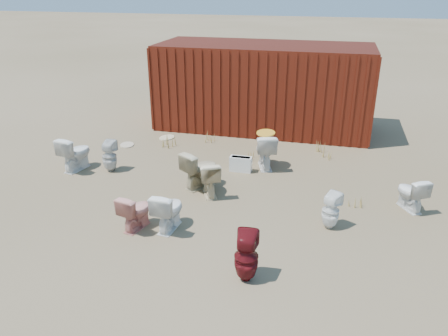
% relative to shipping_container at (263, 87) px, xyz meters
% --- Properties ---
extents(ground, '(100.00, 100.00, 0.00)m').
position_rel_shipping_container_xyz_m(ground, '(0.00, -5.20, -1.20)').
color(ground, brown).
rests_on(ground, ground).
extents(shipping_container, '(6.00, 2.40, 2.40)m').
position_rel_shipping_container_xyz_m(shipping_container, '(0.00, 0.00, 0.00)').
color(shipping_container, '#54180E').
rests_on(shipping_container, ground).
extents(toilet_front_a, '(0.60, 0.86, 0.80)m').
position_rel_shipping_container_xyz_m(toilet_front_a, '(-3.60, -4.27, -0.80)').
color(toilet_front_a, white).
rests_on(toilet_front_a, ground).
extents(toilet_front_pink, '(0.52, 0.72, 0.66)m').
position_rel_shipping_container_xyz_m(toilet_front_pink, '(-1.14, -6.34, -0.87)').
color(toilet_front_pink, '#DC8A7F').
rests_on(toilet_front_pink, ground).
extents(toilet_front_c, '(0.46, 0.74, 0.72)m').
position_rel_shipping_container_xyz_m(toilet_front_c, '(-0.58, -6.21, -0.84)').
color(toilet_front_c, white).
rests_on(toilet_front_c, ground).
extents(toilet_front_maroon, '(0.37, 0.38, 0.78)m').
position_rel_shipping_container_xyz_m(toilet_front_maroon, '(1.02, -7.28, -0.81)').
color(toilet_front_maroon, '#5F1014').
rests_on(toilet_front_maroon, ground).
extents(toilet_front_e, '(0.65, 0.75, 0.67)m').
position_rel_shipping_container_xyz_m(toilet_front_e, '(3.60, -4.40, -0.87)').
color(toilet_front_e, white).
rests_on(toilet_front_e, ground).
extents(toilet_back_a, '(0.33, 0.34, 0.72)m').
position_rel_shipping_container_xyz_m(toilet_back_a, '(-2.80, -4.17, -0.84)').
color(toilet_back_a, silver).
rests_on(toilet_back_a, ground).
extents(toilet_back_beige_left, '(0.67, 0.83, 0.74)m').
position_rel_shipping_container_xyz_m(toilet_back_beige_left, '(-0.28, -4.74, -0.83)').
color(toilet_back_beige_left, beige).
rests_on(toilet_back_beige_left, ground).
extents(toilet_back_beige_right, '(0.81, 0.91, 0.81)m').
position_rel_shipping_container_xyz_m(toilet_back_beige_right, '(-0.55, -4.46, -0.79)').
color(toilet_back_beige_right, '#C2B48E').
rests_on(toilet_back_beige_right, ground).
extents(toilet_back_yellowlid, '(0.68, 0.91, 0.83)m').
position_rel_shipping_container_xyz_m(toilet_back_yellowlid, '(0.59, -3.06, -0.78)').
color(toilet_back_yellowlid, white).
rests_on(toilet_back_yellowlid, ground).
extents(toilet_back_e, '(0.41, 0.42, 0.67)m').
position_rel_shipping_container_xyz_m(toilet_back_e, '(2.15, -5.48, -0.86)').
color(toilet_back_e, white).
rests_on(toilet_back_e, ground).
extents(yellow_lid, '(0.42, 0.53, 0.02)m').
position_rel_shipping_container_xyz_m(yellow_lid, '(0.59, -3.06, -0.36)').
color(yellow_lid, gold).
rests_on(yellow_lid, toilet_back_yellowlid).
extents(loose_tank, '(0.50, 0.20, 0.35)m').
position_rel_shipping_container_xyz_m(loose_tank, '(0.10, -3.44, -1.02)').
color(loose_tank, silver).
rests_on(loose_tank, ground).
extents(loose_lid_near, '(0.48, 0.57, 0.02)m').
position_rel_shipping_container_xyz_m(loose_lid_near, '(-2.39, -1.70, -1.19)').
color(loose_lid_near, beige).
rests_on(loose_lid_near, ground).
extents(loose_lid_far, '(0.51, 0.57, 0.02)m').
position_rel_shipping_container_xyz_m(loose_lid_far, '(-3.20, -2.52, -1.19)').
color(loose_lid_far, '#C2AD8D').
rests_on(loose_lid_far, ground).
extents(weed_clump_a, '(0.36, 0.36, 0.31)m').
position_rel_shipping_container_xyz_m(weed_clump_a, '(-2.06, -2.36, -1.05)').
color(weed_clump_a, olive).
rests_on(weed_clump_a, ground).
extents(weed_clump_b, '(0.32, 0.32, 0.25)m').
position_rel_shipping_container_xyz_m(weed_clump_b, '(0.28, -2.63, -1.08)').
color(weed_clump_b, olive).
rests_on(weed_clump_b, ground).
extents(weed_clump_c, '(0.36, 0.36, 0.29)m').
position_rel_shipping_container_xyz_m(weed_clump_c, '(1.92, -2.15, -1.06)').
color(weed_clump_c, olive).
rests_on(weed_clump_c, ground).
extents(weed_clump_d, '(0.30, 0.30, 0.27)m').
position_rel_shipping_container_xyz_m(weed_clump_d, '(-1.16, -1.70, -1.07)').
color(weed_clump_d, olive).
rests_on(weed_clump_d, ground).
extents(weed_clump_e, '(0.34, 0.34, 0.32)m').
position_rel_shipping_container_xyz_m(weed_clump_e, '(1.75, -1.70, -1.04)').
color(weed_clump_e, olive).
rests_on(weed_clump_e, ground).
extents(weed_clump_f, '(0.28, 0.28, 0.22)m').
position_rel_shipping_container_xyz_m(weed_clump_f, '(2.61, -4.48, -1.09)').
color(weed_clump_f, olive).
rests_on(weed_clump_f, ground).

